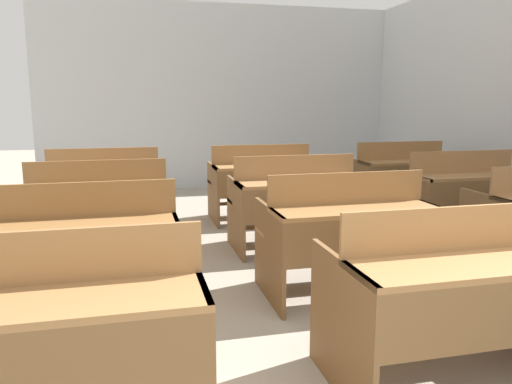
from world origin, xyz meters
name	(u,v)px	position (x,y,z in m)	size (l,w,h in m)	color
wall_back	(222,97)	(0.00, 7.33, 1.47)	(5.77, 0.06, 2.93)	silver
bench_front_left	(57,335)	(-1.76, 1.19, 0.47)	(1.19, 0.74, 0.90)	brown
bench_front_center	(454,293)	(0.07, 1.19, 0.47)	(1.19, 0.74, 0.90)	brown
bench_second_left	(83,249)	(-1.77, 2.40, 0.47)	(1.19, 0.74, 0.90)	brown
bench_second_center	(348,232)	(0.05, 2.41, 0.47)	(1.19, 0.74, 0.90)	brown
bench_third_left	(99,209)	(-1.75, 3.63, 0.47)	(1.19, 0.74, 0.90)	brown
bench_third_center	(296,200)	(0.06, 3.61, 0.47)	(1.19, 0.74, 0.90)	brown
bench_third_right	(462,192)	(1.86, 3.60, 0.47)	(1.19, 0.74, 0.90)	brown
bench_back_left	(104,187)	(-1.76, 4.83, 0.47)	(1.19, 0.74, 0.90)	brown
bench_back_center	(262,181)	(0.04, 4.84, 0.47)	(1.19, 0.74, 0.90)	brown
bench_back_right	(401,175)	(1.87, 4.85, 0.47)	(1.19, 0.74, 0.90)	brown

